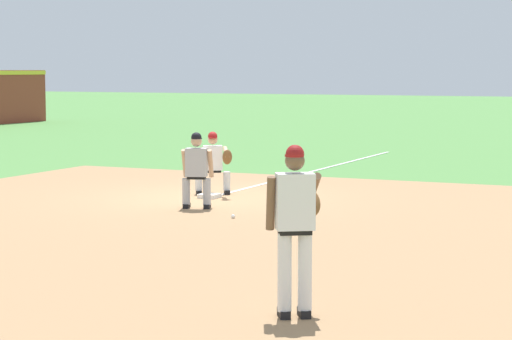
{
  "coord_description": "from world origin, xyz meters",
  "views": [
    {
      "loc": [
        -18.18,
        -9.34,
        2.65
      ],
      "look_at": [
        -5.95,
        -3.77,
        1.29
      ],
      "focal_mm": 70.0,
      "sensor_mm": 36.0,
      "label": 1
    }
  ],
  "objects_px": {
    "baserunner": "(197,167)",
    "baseball": "(233,216)",
    "pitcher": "(296,220)",
    "first_base_bag": "(209,196)",
    "first_baseman": "(214,160)"
  },
  "relations": [
    {
      "from": "baserunner",
      "to": "baseball",
      "type": "bearing_deg",
      "value": -125.82
    },
    {
      "from": "pitcher",
      "to": "baseball",
      "type": "bearing_deg",
      "value": 31.15
    },
    {
      "from": "baseball",
      "to": "pitcher",
      "type": "bearing_deg",
      "value": -148.85
    },
    {
      "from": "baseball",
      "to": "baserunner",
      "type": "relative_size",
      "value": 0.05
    },
    {
      "from": "first_base_bag",
      "to": "baserunner",
      "type": "relative_size",
      "value": 0.26
    },
    {
      "from": "first_base_bag",
      "to": "baseball",
      "type": "bearing_deg",
      "value": -144.36
    },
    {
      "from": "first_base_bag",
      "to": "baseball",
      "type": "distance_m",
      "value": 2.87
    },
    {
      "from": "first_base_bag",
      "to": "pitcher",
      "type": "xyz_separation_m",
      "value": [
        -8.46,
        -5.38,
        1.01
      ]
    },
    {
      "from": "first_base_bag",
      "to": "baserunner",
      "type": "distance_m",
      "value": 1.73
    },
    {
      "from": "pitcher",
      "to": "baserunner",
      "type": "height_order",
      "value": "pitcher"
    },
    {
      "from": "first_baseman",
      "to": "pitcher",
      "type": "bearing_deg",
      "value": -148.37
    },
    {
      "from": "baserunner",
      "to": "first_baseman",
      "type": "bearing_deg",
      "value": 17.84
    },
    {
      "from": "first_base_bag",
      "to": "first_baseman",
      "type": "bearing_deg",
      "value": 16.74
    },
    {
      "from": "pitcher",
      "to": "baserunner",
      "type": "xyz_separation_m",
      "value": [
        6.98,
        4.89,
        -0.27
      ]
    },
    {
      "from": "pitcher",
      "to": "first_baseman",
      "type": "distance_m",
      "value": 10.56
    }
  ]
}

